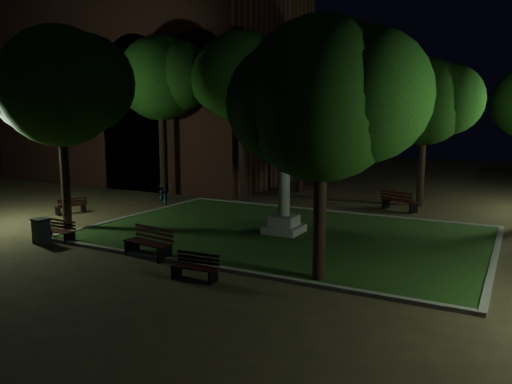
{
  "coord_description": "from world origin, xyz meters",
  "views": [
    {
      "loc": [
        8.2,
        -15.58,
        4.76
      ],
      "look_at": [
        -0.73,
        1.0,
        1.8
      ],
      "focal_mm": 35.0,
      "sensor_mm": 36.0,
      "label": 1
    }
  ],
  "objects_px": {
    "bench_near_left": "(149,243)",
    "bench_left_side": "(71,206)",
    "trash_bin": "(41,231)",
    "bench_west_near": "(59,231)",
    "bench_far_side": "(399,202)",
    "bench_near_right": "(195,268)",
    "bicycle": "(163,193)",
    "monument": "(284,211)"
  },
  "relations": [
    {
      "from": "bench_west_near",
      "to": "bicycle",
      "type": "bearing_deg",
      "value": 101.72
    },
    {
      "from": "bench_west_near",
      "to": "trash_bin",
      "type": "relative_size",
      "value": 1.52
    },
    {
      "from": "monument",
      "to": "bench_near_left",
      "type": "distance_m",
      "value": 5.66
    },
    {
      "from": "bench_near_left",
      "to": "bench_near_right",
      "type": "bearing_deg",
      "value": -16.21
    },
    {
      "from": "monument",
      "to": "bench_far_side",
      "type": "xyz_separation_m",
      "value": [
        2.92,
        7.11,
        -0.48
      ]
    },
    {
      "from": "bench_near_left",
      "to": "bench_left_side",
      "type": "height_order",
      "value": "bench_near_left"
    },
    {
      "from": "bench_left_side",
      "to": "trash_bin",
      "type": "distance_m",
      "value": 5.6
    },
    {
      "from": "bench_left_side",
      "to": "trash_bin",
      "type": "relative_size",
      "value": 1.63
    },
    {
      "from": "bench_left_side",
      "to": "bicycle",
      "type": "height_order",
      "value": "bicycle"
    },
    {
      "from": "monument",
      "to": "trash_bin",
      "type": "xyz_separation_m",
      "value": [
        -7.33,
        -5.51,
        -0.48
      ]
    },
    {
      "from": "monument",
      "to": "bench_far_side",
      "type": "distance_m",
      "value": 7.7
    },
    {
      "from": "bench_west_near",
      "to": "bicycle",
      "type": "relative_size",
      "value": 0.72
    },
    {
      "from": "trash_bin",
      "to": "bench_west_near",
      "type": "bearing_deg",
      "value": 68.45
    },
    {
      "from": "bench_near_left",
      "to": "bicycle",
      "type": "distance_m",
      "value": 10.36
    },
    {
      "from": "bench_far_side",
      "to": "monument",
      "type": "bearing_deg",
      "value": 90.32
    },
    {
      "from": "bench_far_side",
      "to": "bicycle",
      "type": "height_order",
      "value": "bicycle"
    },
    {
      "from": "bench_left_side",
      "to": "monument",
      "type": "bearing_deg",
      "value": 113.39
    },
    {
      "from": "bench_west_near",
      "to": "bench_left_side",
      "type": "bearing_deg",
      "value": 134.08
    },
    {
      "from": "monument",
      "to": "bench_near_left",
      "type": "height_order",
      "value": "monument"
    },
    {
      "from": "bench_west_near",
      "to": "bicycle",
      "type": "xyz_separation_m",
      "value": [
        -1.67,
        8.31,
        0.15
      ]
    },
    {
      "from": "bench_near_right",
      "to": "bench_west_near",
      "type": "xyz_separation_m",
      "value": [
        -7.16,
        1.26,
        0.01
      ]
    },
    {
      "from": "bench_far_side",
      "to": "bicycle",
      "type": "bearing_deg",
      "value": 40.29
    },
    {
      "from": "bench_near_right",
      "to": "bicycle",
      "type": "bearing_deg",
      "value": 128.89
    },
    {
      "from": "bench_far_side",
      "to": "trash_bin",
      "type": "xyz_separation_m",
      "value": [
        -10.25,
        -12.62,
        0.0
      ]
    },
    {
      "from": "monument",
      "to": "bench_west_near",
      "type": "xyz_separation_m",
      "value": [
        -7.1,
        -4.92,
        -0.59
      ]
    },
    {
      "from": "bench_west_near",
      "to": "monument",
      "type": "bearing_deg",
      "value": 35.05
    },
    {
      "from": "bench_far_side",
      "to": "bench_near_right",
      "type": "bearing_deg",
      "value": 100.52
    },
    {
      "from": "monument",
      "to": "bench_near_right",
      "type": "relative_size",
      "value": 2.24
    },
    {
      "from": "bench_near_right",
      "to": "bicycle",
      "type": "xyz_separation_m",
      "value": [
        -8.84,
        9.57,
        0.15
      ]
    },
    {
      "from": "bench_near_right",
      "to": "bicycle",
      "type": "distance_m",
      "value": 13.02
    },
    {
      "from": "bench_near_left",
      "to": "bench_far_side",
      "type": "distance_m",
      "value": 13.31
    },
    {
      "from": "bench_far_side",
      "to": "trash_bin",
      "type": "distance_m",
      "value": 16.26
    },
    {
      "from": "bench_near_left",
      "to": "bench_near_right",
      "type": "relative_size",
      "value": 1.31
    },
    {
      "from": "trash_bin",
      "to": "bench_near_left",
      "type": "bearing_deg",
      "value": 6.5
    },
    {
      "from": "bench_near_right",
      "to": "trash_bin",
      "type": "xyz_separation_m",
      "value": [
        -7.39,
        0.67,
        0.11
      ]
    },
    {
      "from": "bench_near_right",
      "to": "bench_left_side",
      "type": "distance_m",
      "value": 11.96
    },
    {
      "from": "bench_left_side",
      "to": "bench_west_near",
      "type": "bearing_deg",
      "value": 61.38
    },
    {
      "from": "bench_near_right",
      "to": "bench_far_side",
      "type": "xyz_separation_m",
      "value": [
        2.85,
        13.29,
        0.11
      ]
    },
    {
      "from": "bench_near_left",
      "to": "trash_bin",
      "type": "distance_m",
      "value": 4.7
    },
    {
      "from": "bench_west_near",
      "to": "bench_far_side",
      "type": "distance_m",
      "value": 15.65
    },
    {
      "from": "bicycle",
      "to": "bench_near_left",
      "type": "bearing_deg",
      "value": -102.3
    },
    {
      "from": "bench_near_right",
      "to": "bicycle",
      "type": "height_order",
      "value": "bicycle"
    }
  ]
}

